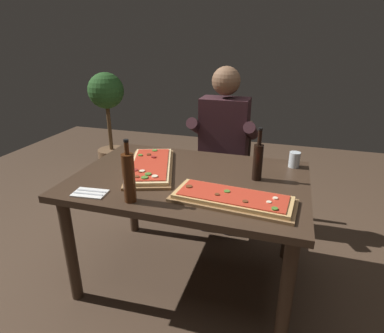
{
  "coord_description": "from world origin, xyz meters",
  "views": [
    {
      "loc": [
        0.54,
        -1.71,
        1.53
      ],
      "look_at": [
        0.0,
        0.05,
        0.79
      ],
      "focal_mm": 30.15,
      "sensor_mm": 36.0,
      "label": 1
    }
  ],
  "objects_px": {
    "wine_bottle_dark": "(129,177)",
    "diner_chair": "(225,166)",
    "dining_table": "(190,191)",
    "oil_bottle_amber": "(258,161)",
    "pizza_rectangular_left": "(151,166)",
    "seated_diner": "(223,142)",
    "tumbler_near_camera": "(294,161)",
    "pizza_rectangular_front": "(233,199)",
    "potted_plant_corner": "(108,115)"
  },
  "relations": [
    {
      "from": "potted_plant_corner",
      "to": "wine_bottle_dark",
      "type": "bearing_deg",
      "value": -56.31
    },
    {
      "from": "wine_bottle_dark",
      "to": "oil_bottle_amber",
      "type": "xyz_separation_m",
      "value": [
        0.59,
        0.47,
        -0.02
      ]
    },
    {
      "from": "pizza_rectangular_left",
      "to": "seated_diner",
      "type": "bearing_deg",
      "value": 64.62
    },
    {
      "from": "tumbler_near_camera",
      "to": "potted_plant_corner",
      "type": "xyz_separation_m",
      "value": [
        -2.05,
        1.12,
        -0.08
      ]
    },
    {
      "from": "dining_table",
      "to": "pizza_rectangular_front",
      "type": "relative_size",
      "value": 2.13
    },
    {
      "from": "dining_table",
      "to": "pizza_rectangular_front",
      "type": "bearing_deg",
      "value": -37.9
    },
    {
      "from": "tumbler_near_camera",
      "to": "pizza_rectangular_front",
      "type": "bearing_deg",
      "value": -116.18
    },
    {
      "from": "diner_chair",
      "to": "seated_diner",
      "type": "bearing_deg",
      "value": -90.0
    },
    {
      "from": "pizza_rectangular_front",
      "to": "tumbler_near_camera",
      "type": "distance_m",
      "value": 0.67
    },
    {
      "from": "dining_table",
      "to": "potted_plant_corner",
      "type": "height_order",
      "value": "potted_plant_corner"
    },
    {
      "from": "tumbler_near_camera",
      "to": "diner_chair",
      "type": "xyz_separation_m",
      "value": [
        -0.55,
        0.5,
        -0.3
      ]
    },
    {
      "from": "wine_bottle_dark",
      "to": "potted_plant_corner",
      "type": "distance_m",
      "value": 2.25
    },
    {
      "from": "pizza_rectangular_front",
      "to": "tumbler_near_camera",
      "type": "relative_size",
      "value": 6.56
    },
    {
      "from": "pizza_rectangular_front",
      "to": "diner_chair",
      "type": "distance_m",
      "value": 1.16
    },
    {
      "from": "diner_chair",
      "to": "pizza_rectangular_left",
      "type": "bearing_deg",
      "value": -111.99
    },
    {
      "from": "dining_table",
      "to": "tumbler_near_camera",
      "type": "height_order",
      "value": "tumbler_near_camera"
    },
    {
      "from": "tumbler_near_camera",
      "to": "diner_chair",
      "type": "relative_size",
      "value": 0.12
    },
    {
      "from": "pizza_rectangular_front",
      "to": "seated_diner",
      "type": "bearing_deg",
      "value": 104.87
    },
    {
      "from": "tumbler_near_camera",
      "to": "seated_diner",
      "type": "xyz_separation_m",
      "value": [
        -0.55,
        0.38,
        -0.04
      ]
    },
    {
      "from": "wine_bottle_dark",
      "to": "dining_table",
      "type": "bearing_deg",
      "value": 62.46
    },
    {
      "from": "wine_bottle_dark",
      "to": "potted_plant_corner",
      "type": "height_order",
      "value": "potted_plant_corner"
    },
    {
      "from": "wine_bottle_dark",
      "to": "diner_chair",
      "type": "distance_m",
      "value": 1.32
    },
    {
      "from": "dining_table",
      "to": "seated_diner",
      "type": "relative_size",
      "value": 1.05
    },
    {
      "from": "pizza_rectangular_left",
      "to": "potted_plant_corner",
      "type": "relative_size",
      "value": 0.58
    },
    {
      "from": "pizza_rectangular_front",
      "to": "seated_diner",
      "type": "height_order",
      "value": "seated_diner"
    },
    {
      "from": "wine_bottle_dark",
      "to": "seated_diner",
      "type": "relative_size",
      "value": 0.25
    },
    {
      "from": "pizza_rectangular_front",
      "to": "tumbler_near_camera",
      "type": "height_order",
      "value": "tumbler_near_camera"
    },
    {
      "from": "dining_table",
      "to": "wine_bottle_dark",
      "type": "height_order",
      "value": "wine_bottle_dark"
    },
    {
      "from": "potted_plant_corner",
      "to": "tumbler_near_camera",
      "type": "bearing_deg",
      "value": -28.75
    },
    {
      "from": "pizza_rectangular_left",
      "to": "seated_diner",
      "type": "distance_m",
      "value": 0.76
    },
    {
      "from": "pizza_rectangular_left",
      "to": "wine_bottle_dark",
      "type": "distance_m",
      "value": 0.45
    },
    {
      "from": "dining_table",
      "to": "potted_plant_corner",
      "type": "xyz_separation_m",
      "value": [
        -1.44,
        1.48,
        0.06
      ]
    },
    {
      "from": "pizza_rectangular_front",
      "to": "oil_bottle_amber",
      "type": "bearing_deg",
      "value": 75.35
    },
    {
      "from": "oil_bottle_amber",
      "to": "diner_chair",
      "type": "bearing_deg",
      "value": 114.07
    },
    {
      "from": "wine_bottle_dark",
      "to": "potted_plant_corner",
      "type": "relative_size",
      "value": 0.28
    },
    {
      "from": "diner_chair",
      "to": "dining_table",
      "type": "bearing_deg",
      "value": -93.24
    },
    {
      "from": "pizza_rectangular_left",
      "to": "pizza_rectangular_front",
      "type": "bearing_deg",
      "value": -26.17
    },
    {
      "from": "wine_bottle_dark",
      "to": "diner_chair",
      "type": "height_order",
      "value": "wine_bottle_dark"
    },
    {
      "from": "pizza_rectangular_front",
      "to": "seated_diner",
      "type": "distance_m",
      "value": 1.01
    },
    {
      "from": "dining_table",
      "to": "pizza_rectangular_left",
      "type": "distance_m",
      "value": 0.3
    },
    {
      "from": "pizza_rectangular_left",
      "to": "tumbler_near_camera",
      "type": "bearing_deg",
      "value": 19.55
    },
    {
      "from": "pizza_rectangular_front",
      "to": "diner_chair",
      "type": "relative_size",
      "value": 0.76
    },
    {
      "from": "pizza_rectangular_front",
      "to": "diner_chair",
      "type": "xyz_separation_m",
      "value": [
        -0.26,
        1.09,
        -0.27
      ]
    },
    {
      "from": "pizza_rectangular_left",
      "to": "wine_bottle_dark",
      "type": "bearing_deg",
      "value": -79.77
    },
    {
      "from": "wine_bottle_dark",
      "to": "seated_diner",
      "type": "xyz_separation_m",
      "value": [
        0.25,
        1.12,
        -0.13
      ]
    },
    {
      "from": "oil_bottle_amber",
      "to": "seated_diner",
      "type": "distance_m",
      "value": 0.74
    },
    {
      "from": "oil_bottle_amber",
      "to": "diner_chair",
      "type": "xyz_separation_m",
      "value": [
        -0.34,
        0.77,
        -0.37
      ]
    },
    {
      "from": "tumbler_near_camera",
      "to": "dining_table",
      "type": "bearing_deg",
      "value": -149.08
    },
    {
      "from": "pizza_rectangular_front",
      "to": "tumbler_near_camera",
      "type": "xyz_separation_m",
      "value": [
        0.29,
        0.6,
        0.02
      ]
    },
    {
      "from": "pizza_rectangular_left",
      "to": "potted_plant_corner",
      "type": "bearing_deg",
      "value": 129.11
    }
  ]
}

